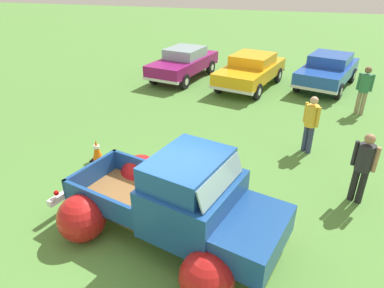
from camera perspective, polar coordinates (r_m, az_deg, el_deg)
ground_plane at (r=7.27m, az=-4.37°, el=-14.35°), size 80.00×80.00×0.00m
vintage_pickup_truck at (r=6.61m, az=-1.80°, el=-10.66°), size 4.96×3.65×1.96m
show_car_0 at (r=16.69m, az=-1.37°, el=13.43°), size 2.61×4.50×1.43m
show_car_1 at (r=15.63m, az=9.76°, el=12.08°), size 2.89×4.57×1.43m
show_car_2 at (r=16.56m, az=21.65°, el=11.44°), size 3.04×4.57×1.43m
spectator_0 at (r=10.20m, az=19.11°, el=3.60°), size 0.48×0.48×1.69m
spectator_1 at (r=8.41m, az=26.57°, el=-3.03°), size 0.51×0.46×1.71m
spectator_2 at (r=13.73m, az=26.69°, el=8.36°), size 0.53×0.42×1.75m
lane_cone_1 at (r=9.83m, az=-15.52°, el=-1.00°), size 0.36×0.36×0.63m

